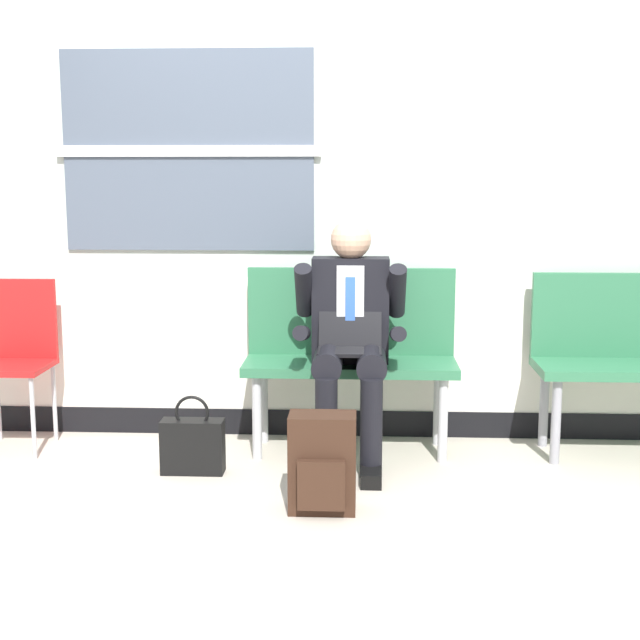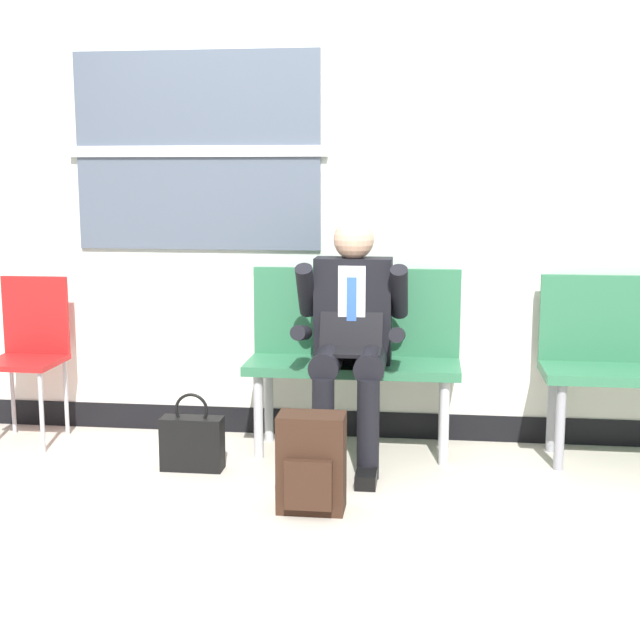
{
  "view_description": "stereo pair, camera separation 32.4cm",
  "coord_description": "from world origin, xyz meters",
  "px_view_note": "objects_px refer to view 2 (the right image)",
  "views": [
    {
      "loc": [
        0.36,
        -4.07,
        1.47
      ],
      "look_at": [
        0.15,
        0.25,
        0.75
      ],
      "focal_mm": 48.98,
      "sensor_mm": 36.0,
      "label": 1
    },
    {
      "loc": [
        0.68,
        -4.05,
        1.47
      ],
      "look_at": [
        0.15,
        0.25,
        0.75
      ],
      "focal_mm": 48.98,
      "sensor_mm": 36.0,
      "label": 2
    }
  ],
  "objects_px": {
    "person_seated": "(351,334)",
    "folding_chair": "(30,343)",
    "handbag": "(192,442)",
    "bench_with_person": "(354,346)",
    "backpack": "(311,464)"
  },
  "relations": [
    {
      "from": "person_seated",
      "to": "folding_chair",
      "type": "relative_size",
      "value": 1.37
    },
    {
      "from": "person_seated",
      "to": "handbag",
      "type": "distance_m",
      "value": 0.97
    },
    {
      "from": "bench_with_person",
      "to": "handbag",
      "type": "xyz_separation_m",
      "value": [
        -0.78,
        -0.46,
        -0.42
      ]
    },
    {
      "from": "bench_with_person",
      "to": "backpack",
      "type": "bearing_deg",
      "value": -96.71
    },
    {
      "from": "person_seated",
      "to": "backpack",
      "type": "relative_size",
      "value": 2.84
    },
    {
      "from": "folding_chair",
      "to": "person_seated",
      "type": "bearing_deg",
      "value": -5.27
    },
    {
      "from": "bench_with_person",
      "to": "folding_chair",
      "type": "relative_size",
      "value": 1.23
    },
    {
      "from": "bench_with_person",
      "to": "folding_chair",
      "type": "height_order",
      "value": "bench_with_person"
    },
    {
      "from": "handbag",
      "to": "folding_chair",
      "type": "height_order",
      "value": "folding_chair"
    },
    {
      "from": "person_seated",
      "to": "handbag",
      "type": "xyz_separation_m",
      "value": [
        -0.78,
        -0.25,
        -0.52
      ]
    },
    {
      "from": "handbag",
      "to": "folding_chair",
      "type": "xyz_separation_m",
      "value": [
        -1.03,
        0.42,
        0.4
      ]
    },
    {
      "from": "person_seated",
      "to": "backpack",
      "type": "distance_m",
      "value": 0.86
    },
    {
      "from": "person_seated",
      "to": "folding_chair",
      "type": "bearing_deg",
      "value": 174.73
    },
    {
      "from": "bench_with_person",
      "to": "person_seated",
      "type": "xyz_separation_m",
      "value": [
        0.0,
        -0.2,
        0.1
      ]
    },
    {
      "from": "bench_with_person",
      "to": "backpack",
      "type": "height_order",
      "value": "bench_with_person"
    }
  ]
}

